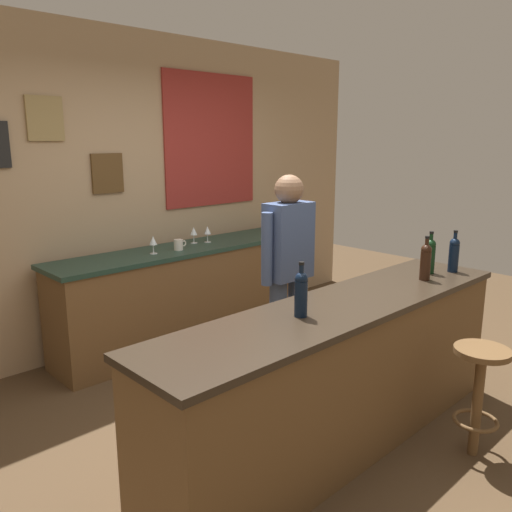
{
  "coord_description": "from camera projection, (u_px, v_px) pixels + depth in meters",
  "views": [
    {
      "loc": [
        -2.38,
        -2.16,
        1.87
      ],
      "look_at": [
        0.1,
        0.45,
        1.05
      ],
      "focal_mm": 36.36,
      "sensor_mm": 36.0,
      "label": 1
    }
  ],
  "objects": [
    {
      "name": "coffee_mug",
      "position": [
        179.0,
        245.0,
        4.6
      ],
      "size": [
        0.12,
        0.08,
        0.09
      ],
      "color": "silver",
      "rests_on": "side_counter"
    },
    {
      "name": "wine_bottle_c",
      "position": [
        430.0,
        255.0,
        3.7
      ],
      "size": [
        0.07,
        0.07,
        0.31
      ],
      "color": "black",
      "rests_on": "bar_counter"
    },
    {
      "name": "wine_glass_b",
      "position": [
        194.0,
        232.0,
        4.88
      ],
      "size": [
        0.07,
        0.07,
        0.16
      ],
      "color": "silver",
      "rests_on": "side_counter"
    },
    {
      "name": "wine_glass_a",
      "position": [
        153.0,
        241.0,
        4.43
      ],
      "size": [
        0.07,
        0.07,
        0.16
      ],
      "color": "silver",
      "rests_on": "side_counter"
    },
    {
      "name": "bar_counter",
      "position": [
        340.0,
        375.0,
        3.15
      ],
      "size": [
        2.75,
        0.6,
        0.92
      ],
      "color": "brown",
      "rests_on": "ground_plane"
    },
    {
      "name": "wine_bottle_b",
      "position": [
        426.0,
        261.0,
        3.53
      ],
      "size": [
        0.07,
        0.07,
        0.31
      ],
      "color": "black",
      "rests_on": "bar_counter"
    },
    {
      "name": "bar_stool",
      "position": [
        479.0,
        383.0,
        3.05
      ],
      "size": [
        0.32,
        0.32,
        0.68
      ],
      "color": "brown",
      "rests_on": "ground_plane"
    },
    {
      "name": "back_wall",
      "position": [
        128.0,
        190.0,
        4.67
      ],
      "size": [
        6.0,
        0.09,
        2.8
      ],
      "color": "tan",
      "rests_on": "ground_plane"
    },
    {
      "name": "bartender",
      "position": [
        288.0,
        268.0,
        3.82
      ],
      "size": [
        0.52,
        0.21,
        1.62
      ],
      "color": "#384766",
      "rests_on": "ground_plane"
    },
    {
      "name": "ground_plane",
      "position": [
        290.0,
        418.0,
        3.54
      ],
      "size": [
        10.0,
        10.0,
        0.0
      ],
      "primitive_type": "plane",
      "color": "#4C3823"
    },
    {
      "name": "side_counter",
      "position": [
        191.0,
        293.0,
        4.87
      ],
      "size": [
        2.67,
        0.56,
        0.9
      ],
      "color": "brown",
      "rests_on": "ground_plane"
    },
    {
      "name": "wine_bottle_a",
      "position": [
        301.0,
        292.0,
        2.8
      ],
      "size": [
        0.07,
        0.07,
        0.31
      ],
      "color": "black",
      "rests_on": "bar_counter"
    },
    {
      "name": "wine_bottle_d",
      "position": [
        454.0,
        253.0,
        3.75
      ],
      "size": [
        0.07,
        0.07,
        0.31
      ],
      "color": "black",
      "rests_on": "bar_counter"
    },
    {
      "name": "wine_glass_c",
      "position": [
        207.0,
        231.0,
        4.93
      ],
      "size": [
        0.07,
        0.07,
        0.16
      ],
      "color": "silver",
      "rests_on": "side_counter"
    }
  ]
}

